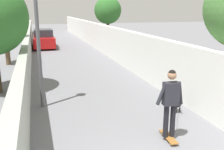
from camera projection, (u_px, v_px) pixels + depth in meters
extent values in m
plane|color=slate|center=(71.00, 58.00, 17.39)|extent=(80.00, 80.00, 0.00)
cube|color=#999E93|center=(28.00, 53.00, 14.59)|extent=(48.00, 0.30, 1.65)
cube|color=white|center=(118.00, 45.00, 16.01)|extent=(48.00, 0.30, 2.07)
cylinder|color=brown|center=(7.00, 46.00, 15.14)|extent=(0.27, 0.27, 2.16)
ellipsoid|color=#387A33|center=(4.00, 17.00, 14.72)|extent=(2.00, 2.00, 1.60)
cylinder|color=#473523|center=(108.00, 32.00, 22.83)|extent=(0.27, 0.27, 2.37)
ellipsoid|color=#2D6628|center=(108.00, 10.00, 22.36)|extent=(2.32, 2.32, 2.32)
cylinder|color=#4C4C51|center=(39.00, 45.00, 8.31)|extent=(0.12, 0.12, 4.23)
cube|color=brown|center=(168.00, 137.00, 6.62)|extent=(0.81, 0.26, 0.02)
cylinder|color=beige|center=(161.00, 133.00, 6.88)|extent=(0.06, 0.03, 0.06)
cylinder|color=beige|center=(166.00, 133.00, 6.91)|extent=(0.06, 0.03, 0.06)
cylinder|color=beige|center=(170.00, 144.00, 6.35)|extent=(0.06, 0.03, 0.06)
cylinder|color=beige|center=(176.00, 143.00, 6.38)|extent=(0.06, 0.03, 0.06)
cylinder|color=black|center=(166.00, 121.00, 6.49)|extent=(0.14, 0.14, 0.85)
cylinder|color=black|center=(173.00, 120.00, 6.52)|extent=(0.14, 0.14, 0.85)
cube|color=#26262D|center=(171.00, 94.00, 6.33)|extent=(0.25, 0.40, 0.58)
cylinder|color=#26262D|center=(162.00, 94.00, 6.28)|extent=(0.11, 0.29, 0.58)
cylinder|color=#26262D|center=(180.00, 93.00, 6.38)|extent=(0.10, 0.18, 0.59)
sphere|color=#9E7051|center=(172.00, 75.00, 6.21)|extent=(0.22, 0.22, 0.22)
sphere|color=black|center=(172.00, 74.00, 6.20)|extent=(0.19, 0.19, 0.19)
ellipsoid|color=black|center=(177.00, 104.00, 8.35)|extent=(0.38, 0.25, 0.22)
sphere|color=black|center=(174.00, 99.00, 8.56)|extent=(0.15, 0.15, 0.15)
cone|color=black|center=(173.00, 97.00, 8.53)|extent=(0.05, 0.05, 0.06)
cone|color=black|center=(175.00, 97.00, 8.55)|extent=(0.05, 0.05, 0.06)
cylinder|color=black|center=(173.00, 108.00, 8.49)|extent=(0.04, 0.04, 0.18)
cylinder|color=black|center=(177.00, 107.00, 8.51)|extent=(0.04, 0.04, 0.18)
cylinder|color=black|center=(176.00, 110.00, 8.27)|extent=(0.04, 0.04, 0.18)
cylinder|color=black|center=(180.00, 110.00, 8.29)|extent=(0.04, 0.04, 0.18)
cylinder|color=black|center=(180.00, 104.00, 8.11)|extent=(0.14, 0.04, 0.13)
cylinder|color=black|center=(174.00, 100.00, 7.34)|extent=(1.59, 1.15, 0.66)
cube|color=#B71414|center=(44.00, 41.00, 21.99)|extent=(4.16, 1.70, 0.80)
cube|color=#262B33|center=(43.00, 33.00, 21.82)|extent=(2.16, 1.50, 0.60)
cylinder|color=black|center=(34.00, 42.00, 23.03)|extent=(0.64, 0.22, 0.64)
cylinder|color=black|center=(52.00, 42.00, 23.47)|extent=(0.64, 0.22, 0.64)
cylinder|color=black|center=(34.00, 46.00, 20.63)|extent=(0.64, 0.22, 0.64)
cylinder|color=black|center=(54.00, 45.00, 21.07)|extent=(0.64, 0.22, 0.64)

